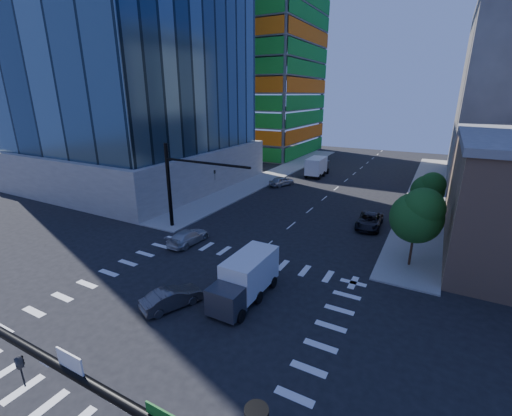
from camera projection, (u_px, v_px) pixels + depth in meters
The scene contains 14 objects.
ground at pixel (187, 311), 23.08m from camera, with size 160.00×160.00×0.00m, color black.
road_markings at pixel (187, 311), 23.08m from camera, with size 20.00×20.00×0.01m, color silver.
sidewalk_ne at pixel (427, 192), 50.80m from camera, with size 5.00×60.00×0.15m, color gray.
sidewalk_nw at pixel (275, 174), 62.08m from camera, with size 5.00×60.00×0.15m, color gray.
construction_building at pixel (259, 46), 79.37m from camera, with size 25.16×34.50×70.60m.
signal_mast_nw at pixel (179, 180), 35.46m from camera, with size 10.20×0.40×9.00m.
tree_south at pixel (418, 215), 27.50m from camera, with size 4.16×4.16×6.82m.
tree_north at pixel (429, 189), 37.60m from camera, with size 3.54×3.52×5.78m.
car_nb_far at pixel (369, 221), 37.39m from camera, with size 2.46×5.34×1.48m, color black.
car_sb_near at pixel (188, 237), 33.33m from camera, with size 1.95×4.80×1.39m, color silver.
car_sb_mid at pixel (282, 181), 54.54m from camera, with size 1.78×4.43×1.51m, color #B6B9BE.
car_sb_cross at pixel (172, 298), 23.32m from camera, with size 1.47×4.22×1.39m, color #424246.
box_truck_near at pixel (243, 283), 23.89m from camera, with size 2.53×5.88×3.08m.
box_truck_far at pixel (318, 167), 61.10m from camera, with size 2.95×6.51×3.37m.
Camera 1 is at (13.45, -15.13, 13.88)m, focal length 24.00 mm.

